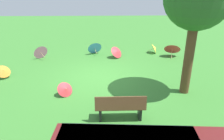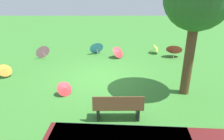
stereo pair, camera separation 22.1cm
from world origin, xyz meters
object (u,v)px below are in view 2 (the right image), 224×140
Objects in this scene: parasol_pink_0 at (42,51)px; parasol_red_2 at (174,49)px; park_bench at (118,107)px; parasol_red_3 at (65,89)px; parasol_red_0 at (118,52)px; parasol_yellow_0 at (157,48)px; parasol_blue_0 at (96,47)px; parasol_orange_0 at (5,70)px.

parasol_red_2 reaches higher than parasol_pink_0.
parasol_red_3 is at bearing -38.60° from park_bench.
parasol_red_3 is at bearing 116.67° from parasol_pink_0.
parasol_red_0 is 1.18× the size of parasol_red_3.
parasol_yellow_0 is 2.55m from parasol_red_0.
park_bench is 6.07m from parasol_red_0.
parasol_yellow_0 reaches higher than parasol_red_3.
parasol_yellow_0 is at bearing -160.69° from parasol_red_0.
parasol_red_3 is (2.04, -1.63, -0.19)m from park_bench.
parasol_yellow_0 is 7.03m from parasol_red_3.
parasol_yellow_0 is 3.77m from parasol_blue_0.
parasol_red_2 is 4.71m from parasol_blue_0.
park_bench is at bearing 141.40° from parasol_red_3.
parasol_pink_0 is (4.45, 0.01, 0.04)m from parasol_red_0.
parasol_orange_0 is at bearing 26.90° from parasol_red_0.
park_bench is 1.74× the size of parasol_red_0.
parasol_red_2 is at bearing -119.20° from park_bench.
park_bench is at bearing 88.22° from parasol_red_0.
parasol_orange_0 is 0.98× the size of parasol_pink_0.
park_bench is at bearing 147.19° from parasol_orange_0.
parasol_red_0 reaches higher than parasol_yellow_0.
parasol_pink_0 is at bearing -108.78° from parasol_orange_0.
parasol_red_3 is at bearing 39.93° from parasol_red_2.
parasol_blue_0 is 1.25× the size of parasol_red_3.
park_bench is 1.85× the size of parasol_orange_0.
park_bench is 2.05× the size of parasol_red_3.
parasol_pink_0 is at bearing 14.78° from parasol_blue_0.
parasol_pink_0 is 3.20m from parasol_blue_0.
parasol_blue_0 reaches higher than parasol_pink_0.
parasol_orange_0 is 9.17m from parasol_red_2.
parasol_red_3 is (4.64, 5.29, -0.05)m from parasol_yellow_0.
parasol_orange_0 is 0.77× the size of parasol_red_2.
park_bench reaches higher than parasol_red_0.
parasol_pink_0 is at bearing -63.33° from parasol_red_3.
parasol_yellow_0 reaches higher than parasol_orange_0.
parasol_red_2 is at bearing 172.61° from parasol_blue_0.
park_bench is 2.62m from parasol_red_3.
parasol_red_3 is (5.54, 4.64, -0.22)m from parasol_red_2.
parasol_pink_0 is at bearing 1.55° from parasol_red_2.
parasol_red_0 is (-5.37, -2.73, 0.00)m from parasol_orange_0.
park_bench reaches higher than parasol_blue_0.
parasol_pink_0 is (-0.92, -2.71, 0.05)m from parasol_orange_0.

